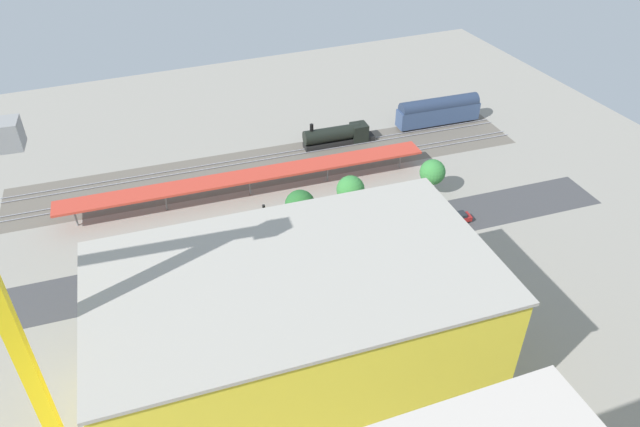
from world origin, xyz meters
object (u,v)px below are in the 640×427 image
traffic_light (264,217)px  box_truck_1 (261,292)px  parked_car_2 (396,238)px  parked_car_0 (458,218)px  platform_canopy_near (249,176)px  construction_building (296,338)px  box_truck_0 (170,311)px  street_tree_0 (300,205)px  locomotive (339,135)px  street_tree_2 (351,190)px  street_tree_1 (433,172)px  passenger_coach (438,111)px  parked_car_1 (432,229)px  parked_car_3 (358,246)px

traffic_light → box_truck_1: bearing=69.8°
parked_car_2 → parked_car_0: bearing=-176.2°
platform_canopy_near → construction_building: size_ratio=1.59×
box_truck_0 → street_tree_0: size_ratio=1.27×
locomotive → parked_car_0: bearing=103.3°
box_truck_1 → street_tree_2: size_ratio=1.37×
parked_car_2 → street_tree_1: bearing=-141.5°
parked_car_0 → construction_building: size_ratio=0.11×
street_tree_1 → locomotive: bearing=-72.6°
parked_car_0 → street_tree_0: bearing=-16.6°
platform_canopy_near → traffic_light: 13.41m
street_tree_2 → street_tree_0: bearing=6.1°
construction_building → box_truck_0: 21.70m
passenger_coach → street_tree_2: bearing=37.0°
traffic_light → parked_car_1: bearing=162.2°
platform_canopy_near → street_tree_2: size_ratio=8.63×
construction_building → street_tree_2: construction_building is taller
passenger_coach → box_truck_0: size_ratio=1.93×
platform_canopy_near → construction_building: bearing=81.0°
parked_car_3 → construction_building: construction_building is taller
parked_car_0 → box_truck_0: box_truck_0 is taller
parked_car_1 → street_tree_1: street_tree_1 is taller
box_truck_0 → box_truck_1: size_ratio=0.93×
locomotive → box_truck_1: size_ratio=1.45×
locomotive → street_tree_1: bearing=107.4°
platform_canopy_near → construction_building: construction_building is taller
locomotive → box_truck_1: bearing=53.1°
parked_car_2 → street_tree_1: size_ratio=0.69×
locomotive → construction_building: (28.26, 52.93, 7.23)m
box_truck_1 → street_tree_0: street_tree_0 is taller
passenger_coach → parked_car_1: size_ratio=4.15×
parked_car_0 → parked_car_2: size_ratio=0.91×
box_truck_1 → parked_car_3: bearing=-163.1°
parked_car_2 → locomotive: bearing=-97.9°
parked_car_0 → parked_car_1: bearing=10.3°
parked_car_1 → construction_building: size_ratio=0.11×
parked_car_1 → locomotive: bearing=-86.6°
locomotive → box_truck_1: 46.14m
box_truck_0 → street_tree_2: 34.38m
parked_car_1 → construction_building: construction_building is taller
box_truck_0 → parked_car_3: bearing=-171.6°
passenger_coach → street_tree_1: 27.49m
street_tree_0 → box_truck_0: bearing=28.1°
locomotive → parked_car_0: size_ratio=3.38×
parked_car_1 → parked_car_3: 12.71m
construction_building → box_truck_0: construction_building is taller
parked_car_3 → passenger_coach: bearing=-136.3°
box_truck_0 → passenger_coach: bearing=-149.9°
construction_building → box_truck_1: size_ratio=3.94×
locomotive → parked_car_2: locomotive is taller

